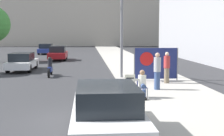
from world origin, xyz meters
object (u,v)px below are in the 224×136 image
Objects in this scene: seated_protester at (142,83)px; pedestrian_behind at (167,67)px; parked_car_curbside at (107,111)px; car_on_road_midblock at (58,53)px; protest_banner at (156,63)px; car_on_road_nearest at (22,62)px; motorcycle_on_road at (50,68)px; car_on_road_distant at (46,49)px; traffic_light_pole at (102,8)px; jogger_on_sidewalk at (157,71)px.

pedestrian_behind is at bearing 59.42° from seated_protester.
car_on_road_midblock is (-3.57, 24.84, 0.02)m from parked_car_curbside.
protest_banner is at bearing 68.67° from seated_protester.
protest_banner is 0.62× the size of car_on_road_midblock.
car_on_road_nearest is at bearing 120.13° from seated_protester.
car_on_road_nearest is 4.13m from motorcycle_on_road.
car_on_road_nearest is 2.20× the size of motorcycle_on_road.
parked_car_curbside is at bearing -81.82° from car_on_road_midblock.
parked_car_curbside is 1.00× the size of car_on_road_nearest.
pedestrian_behind is 11.90m from car_on_road_nearest.
seated_protester is 31.29m from car_on_road_distant.
traffic_light_pole reaches higher than pedestrian_behind.
seated_protester is at bearing -75.36° from car_on_road_midblock.
jogger_on_sidewalk is 0.39× the size of parked_car_curbside.
traffic_light_pole is at bearing 87.81° from parked_car_curbside.
jogger_on_sidewalk is 1.05× the size of pedestrian_behind.
car_on_road_midblock is (-6.97, 15.65, -0.37)m from protest_banner.
car_on_road_distant is (-0.63, 18.98, 0.02)m from car_on_road_nearest.
car_on_road_midblock is (-5.33, 20.41, -0.01)m from seated_protester.
car_on_road_distant is at bearing 104.16° from car_on_road_midblock.
parked_car_curbside is 16.65m from car_on_road_nearest.
car_on_road_midblock is at bearing -116.99° from pedestrian_behind.
car_on_road_midblock reaches higher than motorcycle_on_road.
pedestrian_behind is at bearing -86.72° from jogger_on_sidewalk.
protest_banner is (0.55, 2.84, 0.08)m from jogger_on_sidewalk.
motorcycle_on_road is at bearing 103.45° from parked_car_curbside.
traffic_light_pole is at bearing 159.13° from protest_banner.
jogger_on_sidewalk reaches higher than car_on_road_nearest.
traffic_light_pole is 1.36× the size of parked_car_curbside.
motorcycle_on_road is at bearing 118.31° from seated_protester.
jogger_on_sidewalk is 0.39× the size of car_on_road_nearest.
traffic_light_pole reaches higher than seated_protester.
traffic_light_pole is (-2.45, 3.98, 3.25)m from jogger_on_sidewalk.
car_on_road_midblock is at bearing 98.18° from parked_car_curbside.
parked_car_curbside is at bearing -80.09° from car_on_road_distant.
car_on_road_midblock is (-7.38, 16.61, -0.24)m from pedestrian_behind.
jogger_on_sidewalk is 29.73m from car_on_road_distant.
traffic_light_pole is at bearing -75.16° from car_on_road_distant.
traffic_light_pole is at bearing -42.80° from car_on_road_nearest.
traffic_light_pole is (-3.01, 1.15, 3.18)m from protest_banner.
car_on_road_midblock reaches higher than car_on_road_distant.
car_on_road_distant is 22.52m from motorcycle_on_road.
jogger_on_sidewalk is at bearing -58.37° from traffic_light_pole.
car_on_road_nearest is (-9.24, 7.50, -0.31)m from pedestrian_behind.
jogger_on_sidewalk is 0.86× the size of motorcycle_on_road.
car_on_road_nearest is (-7.20, 11.31, -0.07)m from seated_protester.
car_on_road_nearest is at bearing -101.57° from car_on_road_midblock.
traffic_light_pole reaches higher than jogger_on_sidewalk.
protest_banner is 27.23m from car_on_road_distant.
protest_banner reaches higher than parked_car_curbside.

